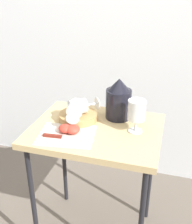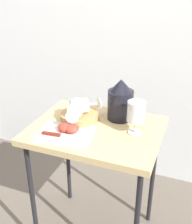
# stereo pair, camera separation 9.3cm
# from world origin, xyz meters

# --- Properties ---
(curtain_drape) EXTENTS (2.40, 0.03, 2.27)m
(curtain_drape) POSITION_xyz_m (0.00, 0.65, 1.13)
(curtain_drape) COLOR white
(curtain_drape) RESTS_ON ground_plane
(table) EXTENTS (0.60, 0.47, 0.68)m
(table) POSITION_xyz_m (0.00, 0.00, 0.61)
(table) COLOR tan
(table) RESTS_ON ground_plane
(linen_napkin) EXTENTS (0.27, 0.23, 0.00)m
(linen_napkin) POSITION_xyz_m (-0.10, -0.11, 0.68)
(linen_napkin) COLOR silver
(linen_napkin) RESTS_ON table
(basket_tray) EXTENTS (0.18, 0.18, 0.03)m
(basket_tray) POSITION_xyz_m (-0.10, 0.05, 0.70)
(basket_tray) COLOR tan
(basket_tray) RESTS_ON table
(pitcher) EXTENTS (0.18, 0.12, 0.20)m
(pitcher) POSITION_xyz_m (0.08, 0.13, 0.76)
(pitcher) COLOR black
(pitcher) RESTS_ON table
(wine_glass_upright) EXTENTS (0.08, 0.08, 0.15)m
(wine_glass_upright) POSITION_xyz_m (0.18, 0.02, 0.78)
(wine_glass_upright) COLOR silver
(wine_glass_upright) RESTS_ON table
(wine_glass_tipped_near) EXTENTS (0.15, 0.14, 0.07)m
(wine_glass_tipped_near) POSITION_xyz_m (-0.10, 0.05, 0.75)
(wine_glass_tipped_near) COLOR silver
(wine_glass_tipped_near) RESTS_ON basket_tray
(wine_glass_tipped_far) EXTENTS (0.10, 0.15, 0.08)m
(wine_glass_tipped_far) POSITION_xyz_m (-0.11, 0.02, 0.75)
(wine_glass_tipped_far) COLOR silver
(wine_glass_tipped_far) RESTS_ON basket_tray
(apple_half_left) EXTENTS (0.06, 0.06, 0.04)m
(apple_half_left) POSITION_xyz_m (-0.12, -0.08, 0.70)
(apple_half_left) COLOR #CC3D2D
(apple_half_left) RESTS_ON linen_napkin
(apple_half_right) EXTENTS (0.06, 0.06, 0.04)m
(apple_half_right) POSITION_xyz_m (-0.08, -0.08, 0.70)
(apple_half_right) COLOR #CC3D2D
(apple_half_right) RESTS_ON linen_napkin
(knife) EXTENTS (0.23, 0.04, 0.01)m
(knife) POSITION_xyz_m (-0.12, -0.14, 0.69)
(knife) COLOR silver
(knife) RESTS_ON linen_napkin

